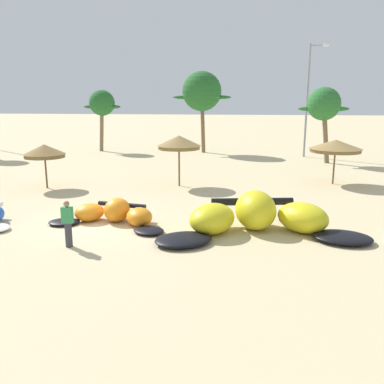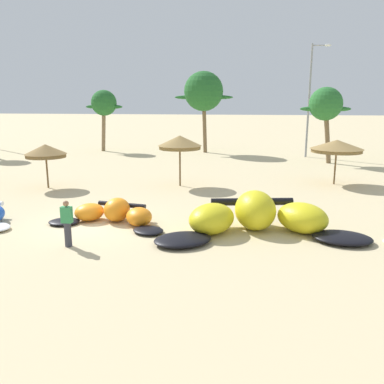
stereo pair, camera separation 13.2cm
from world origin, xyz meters
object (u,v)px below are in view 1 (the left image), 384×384
at_px(person_near_kites, 68,224).
at_px(palm_left_of_gap, 202,92).
at_px(kite_left_of_center, 114,214).
at_px(palm_center_left, 324,105).
at_px(beach_umbrella_outermost, 336,146).
at_px(beach_umbrella_near_palms, 179,142).
at_px(beach_umbrella_middle, 44,151).
at_px(palm_left, 102,104).
at_px(kite_center, 258,217).
at_px(lamppost_west_center, 309,96).

distance_m(person_near_kites, palm_left_of_gap, 26.85).
xyz_separation_m(kite_left_of_center, palm_center_left, (11.03, 18.15, 4.18)).
xyz_separation_m(beach_umbrella_outermost, person_near_kites, (-11.04, -12.40, -1.47)).
height_order(beach_umbrella_near_palms, beach_umbrella_outermost, beach_umbrella_near_palms).
bearing_deg(palm_left_of_gap, beach_umbrella_middle, -111.27).
xyz_separation_m(beach_umbrella_near_palms, beach_umbrella_outermost, (9.05, 1.85, -0.26)).
height_order(kite_left_of_center, palm_center_left, palm_center_left).
xyz_separation_m(beach_umbrella_middle, beach_umbrella_near_palms, (7.39, 1.69, 0.42)).
bearing_deg(palm_left, beach_umbrella_middle, -80.51).
bearing_deg(person_near_kites, palm_center_left, 60.97).
distance_m(beach_umbrella_outermost, palm_left_of_gap, 17.30).
xyz_separation_m(beach_umbrella_middle, palm_left_of_gap, (6.82, 17.50, 3.56)).
height_order(beach_umbrella_middle, beach_umbrella_near_palms, beach_umbrella_near_palms).
bearing_deg(palm_left_of_gap, palm_left, -177.68).
relative_size(kite_center, beach_umbrella_near_palms, 2.72).
xyz_separation_m(kite_center, person_near_kites, (-6.41, -2.51, 0.24)).
distance_m(kite_center, beach_umbrella_near_palms, 9.38).
bearing_deg(person_near_kites, beach_umbrella_middle, 121.34).
relative_size(beach_umbrella_middle, lamppost_west_center, 0.26).
bearing_deg(palm_left, beach_umbrella_near_palms, -56.38).
relative_size(beach_umbrella_middle, person_near_kites, 1.55).
bearing_deg(kite_center, palm_center_left, 74.14).
relative_size(kite_left_of_center, palm_left, 0.87).
bearing_deg(person_near_kites, beach_umbrella_near_palms, 79.30).
bearing_deg(beach_umbrella_near_palms, kite_center, -61.25).
relative_size(kite_center, palm_left, 1.35).
height_order(beach_umbrella_outermost, palm_center_left, palm_center_left).
distance_m(kite_center, beach_umbrella_middle, 13.49).
distance_m(beach_umbrella_middle, palm_left, 17.52).
xyz_separation_m(palm_left_of_gap, palm_center_left, (10.25, -5.35, -1.14)).
distance_m(palm_left, lamppost_west_center, 19.26).
distance_m(kite_left_of_center, kite_center, 5.79).
relative_size(kite_left_of_center, kite_center, 0.65).
distance_m(beach_umbrella_middle, lamppost_west_center, 22.84).
height_order(kite_center, lamppost_west_center, lamppost_west_center).
bearing_deg(palm_center_left, beach_umbrella_outermost, -94.15).
height_order(beach_umbrella_near_palms, palm_center_left, palm_center_left).
relative_size(kite_left_of_center, beach_umbrella_outermost, 1.68).
xyz_separation_m(kite_center, palm_left_of_gap, (-4.99, 23.86, 5.11)).
bearing_deg(lamppost_west_center, beach_umbrella_middle, -136.23).
bearing_deg(person_near_kites, kite_left_of_center, 77.61).
relative_size(kite_center, beach_umbrella_middle, 3.20).
xyz_separation_m(person_near_kites, palm_left_of_gap, (1.42, 26.37, 4.87)).
relative_size(beach_umbrella_outermost, lamppost_west_center, 0.32).
relative_size(kite_left_of_center, person_near_kites, 3.19).
height_order(palm_left_of_gap, palm_center_left, palm_left_of_gap).
relative_size(person_near_kites, palm_left_of_gap, 0.21).
xyz_separation_m(kite_left_of_center, lamppost_west_center, (10.30, 21.63, 4.93)).
xyz_separation_m(palm_center_left, lamppost_west_center, (-0.73, 3.49, 0.75)).
xyz_separation_m(kite_left_of_center, beach_umbrella_outermost, (10.41, 9.53, 1.91)).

